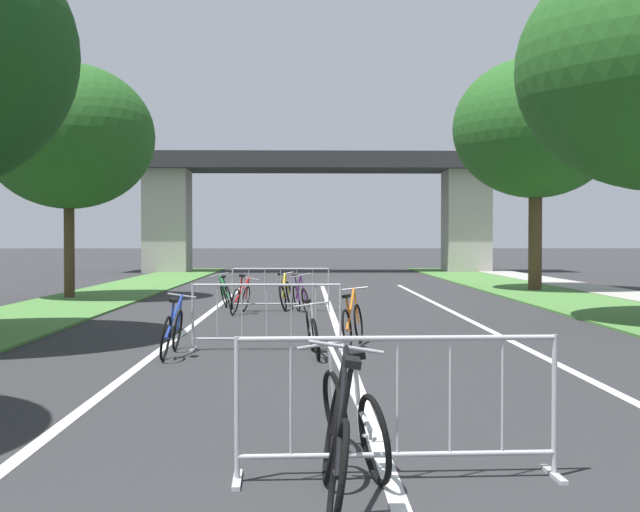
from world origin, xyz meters
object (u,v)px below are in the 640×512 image
Objects in this scene: bicycle_black_2 at (336,447)px; bicycle_red_4 at (241,298)px; bicycle_purple_5 at (301,298)px; tree_right_pine_near at (536,128)px; bicycle_orange_0 at (353,324)px; crowd_barrier_second at (267,317)px; bicycle_green_1 at (226,295)px; bicycle_blue_6 at (172,331)px; crowd_barrier_nearest at (398,408)px; tree_left_pine_far at (69,137)px; bicycle_white_7 at (353,417)px; bicycle_silver_8 at (312,333)px; crowd_barrier_third at (281,290)px; bicycle_yellow_3 at (286,294)px.

bicycle_black_2 is 1.12× the size of bicycle_red_4.
bicycle_black_2 is 13.61m from bicycle_purple_5.
tree_right_pine_near is 4.47× the size of bicycle_black_2.
crowd_barrier_second is at bearing -150.55° from bicycle_orange_0.
bicycle_blue_6 is at bearing -103.79° from bicycle_green_1.
bicycle_orange_0 is at bearing 89.25° from crowd_barrier_nearest.
bicycle_red_4 is at bearing 99.58° from crowd_barrier_nearest.
tree_right_pine_near is 4.54× the size of bicycle_blue_6.
bicycle_red_4 is 0.96× the size of bicycle_purple_5.
crowd_barrier_second is 1.53× the size of bicycle_red_4.
bicycle_black_2 is (7.12, -18.32, -4.35)m from tree_left_pine_far.
bicycle_red_4 is (5.40, -4.72, -4.38)m from tree_left_pine_far.
bicycle_white_7 is 5.80m from bicycle_silver_8.
crowd_barrier_nearest is at bearing 91.05° from bicycle_silver_8.
bicycle_purple_5 is at bearing 79.28° from bicycle_white_7.
crowd_barrier_second reaches higher than bicycle_white_7.
tree_left_pine_far reaches higher than bicycle_silver_8.
bicycle_red_4 reaches higher than bicycle_blue_6.
bicycle_white_7 is at bearing -93.95° from bicycle_green_1.
bicycle_silver_8 is at bearing 79.66° from bicycle_white_7.
bicycle_purple_5 is at bearing -49.83° from crowd_barrier_third.
bicycle_yellow_3 reaches higher than bicycle_blue_6.
crowd_barrier_nearest is at bearing -66.80° from tree_left_pine_far.
crowd_barrier_third is 1.52× the size of bicycle_red_4.
crowd_barrier_nearest is at bearing -77.20° from bicycle_orange_0.
bicycle_silver_8 is (2.09, -7.95, -0.01)m from bicycle_green_1.
tree_left_pine_far reaches higher than crowd_barrier_nearest.
bicycle_yellow_3 is 13.78m from bicycle_white_7.
bicycle_black_2 is at bearing -68.75° from tree_left_pine_far.
bicycle_black_2 is 1.01× the size of bicycle_blue_6.
crowd_barrier_nearest reaches higher than bicycle_blue_6.
bicycle_purple_5 is (-0.79, 13.01, -0.15)m from crowd_barrier_nearest.
crowd_barrier_nearest is 6.22m from bicycle_silver_8.
tree_left_pine_far is 13.31m from crowd_barrier_second.
bicycle_white_7 reaches higher than bicycle_silver_8.
bicycle_red_4 is 6.79m from bicycle_blue_6.
crowd_barrier_third reaches higher than bicycle_black_2.
tree_right_pine_near reaches higher than bicycle_white_7.
crowd_barrier_second is 1.00× the size of crowd_barrier_third.
bicycle_orange_0 is at bearing 73.71° from bicycle_white_7.
bicycle_blue_6 is (-9.73, -14.72, -5.10)m from tree_right_pine_near.
bicycle_yellow_3 is at bearing 58.53° from bicycle_red_4.
tree_left_pine_far reaches higher than bicycle_purple_5.
bicycle_white_7 is (-0.40, -6.79, -0.01)m from bicycle_orange_0.
crowd_barrier_second is 0.95m from bicycle_silver_8.
crowd_barrier_second is at bearing 21.79° from bicycle_blue_6.
bicycle_yellow_3 is at bearing 79.09° from bicycle_blue_6.
bicycle_green_1 is 0.95× the size of bicycle_silver_8.
tree_left_pine_far is at bearing -167.59° from tree_right_pine_near.
crowd_barrier_second is 7.43m from bicycle_black_2.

